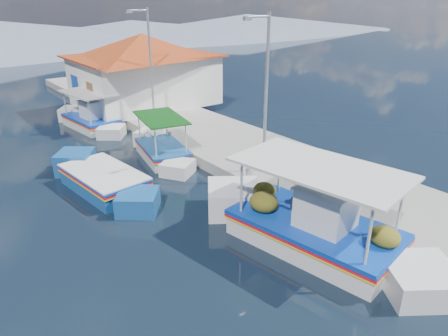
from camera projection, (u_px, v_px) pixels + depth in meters
ground at (197, 241)px, 12.63m from camera, size 160.00×160.00×0.00m
quay at (227, 144)px, 20.24m from camera, size 5.00×44.00×0.50m
bollards at (201, 149)px, 18.36m from camera, size 0.20×17.20×0.30m
main_caique at (312, 228)px, 12.28m from camera, size 3.47×8.62×2.88m
caique_green_canopy at (162, 151)px, 19.04m from camera, size 2.56×5.79×2.21m
caique_blue_hull at (104, 182)px, 15.94m from camera, size 2.44×6.71×1.20m
caique_far at (91, 120)px, 23.47m from camera, size 2.34×6.47×2.28m
harbor_building at (144, 68)px, 26.01m from camera, size 10.49×10.49×4.40m
lamp_post_near at (265, 88)px, 15.15m from camera, size 1.21×0.14×6.00m
lamp_post_far at (149, 60)px, 21.72m from camera, size 1.21×0.14×6.00m
mountain_ridge at (8, 36)px, 56.44m from camera, size 171.40×96.00×5.50m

